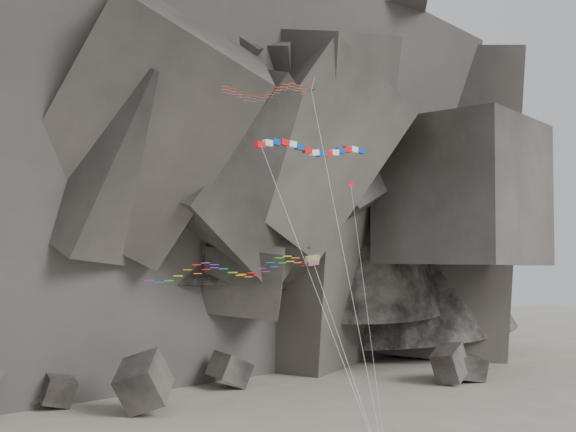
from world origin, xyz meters
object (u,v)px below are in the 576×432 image
object	(u,v)px
parafoil_kite	(227,269)
pennant_kite	(360,257)
delta_kite	(263,92)
banner_kite	(313,150)

from	to	relation	value
parafoil_kite	pennant_kite	distance (m)	10.85
delta_kite	pennant_kite	distance (m)	15.70
delta_kite	pennant_kite	xyz separation A→B (m)	(7.02, -3.56, -13.58)
delta_kite	banner_kite	size ratio (longest dim) A/B	1.19
delta_kite	parafoil_kite	bearing A→B (deg)	-144.18
banner_kite	pennant_kite	xyz separation A→B (m)	(1.50, -6.38, -9.33)
banner_kite	parafoil_kite	size ratio (longest dim) A/B	1.50
delta_kite	banner_kite	distance (m)	7.52
banner_kite	parafoil_kite	bearing A→B (deg)	-165.81
pennant_kite	parafoil_kite	bearing A→B (deg)	169.63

